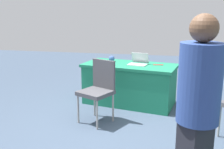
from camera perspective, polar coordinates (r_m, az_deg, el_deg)
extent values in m
plane|color=#3D4C60|center=(3.70, -0.07, -13.67)|extent=(14.40, 14.40, 0.00)
cube|color=#1E7A56|center=(4.86, 3.81, 1.94)|extent=(1.78, 1.08, 0.05)
cube|color=#1E7A56|center=(4.95, 3.75, -2.29)|extent=(1.71, 1.04, 0.69)
cylinder|color=#9E9993|center=(3.96, 21.96, -9.26)|extent=(0.03, 0.03, 0.45)
cylinder|color=#9E9993|center=(3.90, -3.21, -8.64)|extent=(0.03, 0.03, 0.45)
cylinder|color=#9E9993|center=(4.14, -7.23, -7.37)|extent=(0.03, 0.03, 0.45)
cylinder|color=#9E9993|center=(4.17, 0.22, -7.09)|extent=(0.03, 0.03, 0.45)
cylinder|color=#9E9993|center=(4.40, -3.73, -6.02)|extent=(0.03, 0.03, 0.45)
cube|color=#47474C|center=(4.06, -3.54, -3.91)|extent=(0.59, 0.59, 0.06)
cube|color=#47474C|center=(4.14, -1.77, 0.10)|extent=(0.39, 0.22, 0.45)
cylinder|color=#2D478C|center=(2.21, 18.24, -1.84)|extent=(0.48, 0.48, 0.64)
sphere|color=brown|center=(2.14, 19.09, 9.36)|extent=(0.22, 0.22, 0.22)
cube|color=silver|center=(4.78, 5.42, 2.11)|extent=(0.36, 0.29, 0.02)
cube|color=#B7B7BC|center=(4.89, 6.02, 3.58)|extent=(0.32, 0.15, 0.19)
sphere|color=#3F5999|center=(5.10, -0.06, 3.44)|extent=(0.11, 0.11, 0.11)
cube|color=red|center=(4.83, 9.85, 2.05)|extent=(0.18, 0.06, 0.01)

